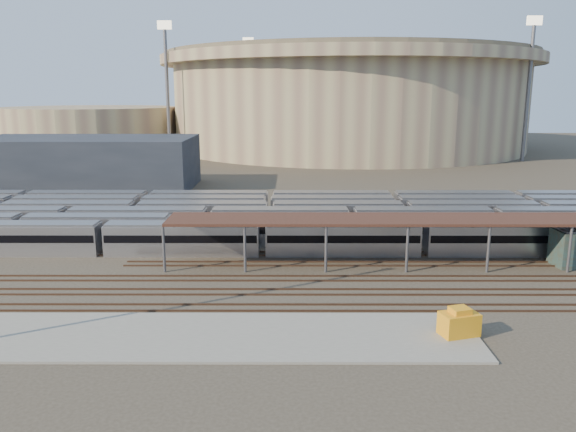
% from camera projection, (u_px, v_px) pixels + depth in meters
% --- Properties ---
extents(ground, '(420.00, 420.00, 0.00)m').
position_uv_depth(ground, '(239.00, 276.00, 58.47)').
color(ground, '#383026').
rests_on(ground, ground).
extents(apron, '(50.00, 9.00, 0.20)m').
position_uv_depth(apron, '(158.00, 336.00, 43.82)').
color(apron, gray).
rests_on(apron, ground).
extents(subway_trains, '(126.83, 23.90, 3.60)m').
position_uv_depth(subway_trains, '(267.00, 220.00, 76.14)').
color(subway_trains, '#B3B2B7').
rests_on(subway_trains, ground).
extents(inspection_shed, '(60.30, 6.00, 5.30)m').
position_uv_depth(inspection_shed, '(442.00, 221.00, 61.25)').
color(inspection_shed, '#5D5C62').
rests_on(inspection_shed, ground).
extents(empty_tracks, '(170.00, 9.62, 0.18)m').
position_uv_depth(empty_tracks, '(234.00, 292.00, 53.57)').
color(empty_tracks, '#4C3323').
rests_on(empty_tracks, ground).
extents(stadium, '(124.00, 124.00, 32.50)m').
position_uv_depth(stadium, '(347.00, 99.00, 191.54)').
color(stadium, tan).
rests_on(stadium, ground).
extents(secondary_arena, '(56.00, 56.00, 14.00)m').
position_uv_depth(secondary_arena, '(91.00, 129.00, 184.04)').
color(secondary_arena, tan).
rests_on(secondary_arena, ground).
extents(service_building, '(42.00, 20.00, 10.00)m').
position_uv_depth(service_building, '(87.00, 163.00, 111.18)').
color(service_building, '#1E232D').
rests_on(service_building, ground).
extents(floodlight_0, '(4.00, 1.00, 38.40)m').
position_uv_depth(floodlight_0, '(167.00, 85.00, 161.48)').
color(floodlight_0, '#5D5C62').
rests_on(floodlight_0, ground).
extents(floodlight_2, '(4.00, 1.00, 38.40)m').
position_uv_depth(floodlight_2, '(529.00, 85.00, 151.47)').
color(floodlight_2, '#5D5C62').
rests_on(floodlight_2, ground).
extents(floodlight_3, '(4.00, 1.00, 38.40)m').
position_uv_depth(floodlight_3, '(249.00, 87.00, 210.25)').
color(floodlight_3, '#5D5C62').
rests_on(floodlight_3, ground).
extents(yellow_equipment, '(3.25, 2.53, 1.79)m').
position_uv_depth(yellow_equipment, '(459.00, 324.00, 43.65)').
color(yellow_equipment, orange).
rests_on(yellow_equipment, apron).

